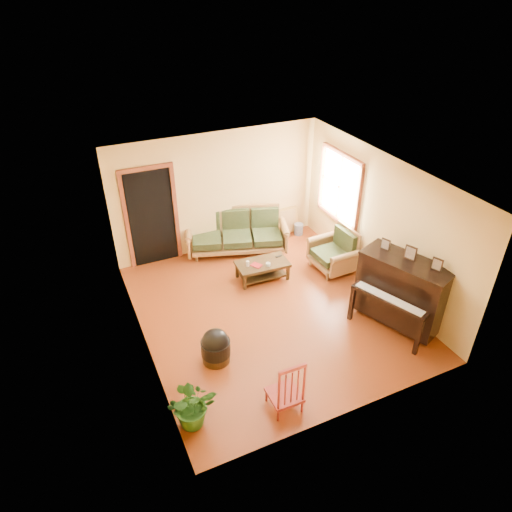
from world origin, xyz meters
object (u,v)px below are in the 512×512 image
potted_plant (193,404)px  footstool (216,349)px  sofa (237,233)px  piano (401,293)px  ceramic_crock (299,229)px  red_chair (285,383)px  coffee_table (262,271)px  armchair (333,250)px

potted_plant → footstool: bearing=55.0°
sofa → piano: size_ratio=1.47×
footstool → potted_plant: 1.21m
ceramic_crock → potted_plant: size_ratio=0.36×
piano → red_chair: piano is taller
sofa → footstool: size_ratio=4.61×
coffee_table → ceramic_crock: bearing=39.5°
sofa → ceramic_crock: (1.59, 0.09, -0.33)m
armchair → piano: piano is taller
footstool → red_chair: (0.56, -1.25, 0.25)m
coffee_table → potted_plant: 3.58m
sofa → armchair: sofa is taller
coffee_table → red_chair: bearing=-109.8°
sofa → red_chair: red_chair is taller
piano → ceramic_crock: size_ratio=5.52×
footstool → ceramic_crock: 4.37m
footstool → potted_plant: size_ratio=0.64×
armchair → red_chair: red_chair is taller
piano → footstool: piano is taller
sofa → coffee_table: size_ratio=2.10×
coffee_table → ceramic_crock: 2.00m
sofa → potted_plant: 4.51m
footstool → potted_plant: potted_plant is taller
coffee_table → red_chair: red_chair is taller
coffee_table → armchair: armchair is taller
armchair → footstool: (-3.08, -1.45, -0.22)m
coffee_table → footstool: (-1.63, -1.73, 0.04)m
piano → red_chair: (-2.63, -0.80, -0.18)m
armchair → coffee_table: bearing=166.7°
sofa → ceramic_crock: 1.63m
ceramic_crock → potted_plant: (-3.86, -3.99, 0.23)m
footstool → ceramic_crock: (3.17, 3.00, -0.09)m
coffee_table → footstool: 2.38m
footstool → potted_plant: bearing=-125.0°
piano → red_chair: size_ratio=1.56×
potted_plant → piano: bearing=7.7°
armchair → piano: (0.11, -1.91, 0.20)m
sofa → potted_plant: bearing=-101.9°
armchair → footstool: 3.41m
armchair → red_chair: 3.70m
coffee_table → footstool: footstool is taller
sofa → piano: bearing=-46.2°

